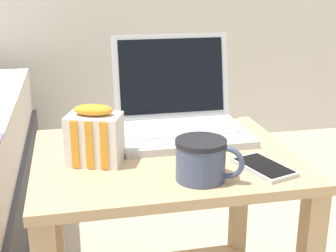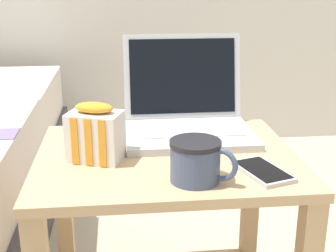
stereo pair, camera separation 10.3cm
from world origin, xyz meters
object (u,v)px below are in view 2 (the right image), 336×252
(snack_bag, at_px, (95,134))
(cell_phone, at_px, (262,171))
(laptop, at_px, (187,114))
(mug_front_left, at_px, (196,159))

(snack_bag, distance_m, cell_phone, 0.37)
(snack_bag, bearing_deg, laptop, 35.85)
(mug_front_left, xyz_separation_m, snack_bag, (-0.20, 0.14, 0.01))
(laptop, xyz_separation_m, snack_bag, (-0.23, -0.17, 0.01))
(laptop, xyz_separation_m, mug_front_left, (-0.03, -0.30, -0.00))
(laptop, height_order, cell_phone, laptop)
(mug_front_left, bearing_deg, cell_phone, 8.38)
(laptop, height_order, snack_bag, laptop)
(mug_front_left, distance_m, snack_bag, 0.25)
(mug_front_left, distance_m, cell_phone, 0.15)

